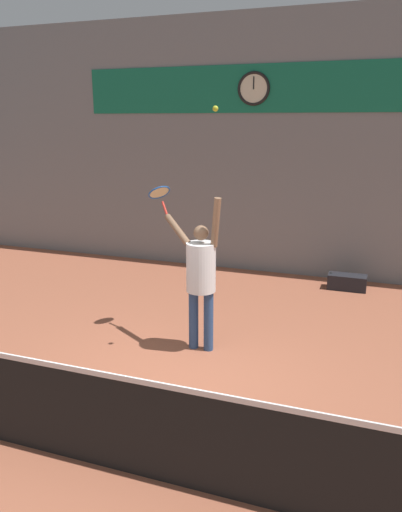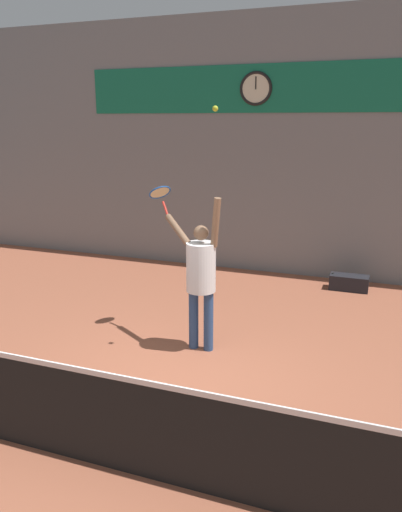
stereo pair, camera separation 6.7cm
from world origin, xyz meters
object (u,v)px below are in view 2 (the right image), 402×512
at_px(equipment_bag, 349,283).
at_px(tennis_racket, 160,194).
at_px(tennis_player, 201,273).
at_px(scoreboard_clock, 256,88).
at_px(water_bottle, 332,281).
at_px(tennis_ball, 215,109).

bearing_deg(equipment_bag, tennis_racket, -132.56).
xyz_separation_m(tennis_player, equipment_bag, (1.71, 3.24, -0.94)).
distance_m(scoreboard_clock, tennis_player, 4.58).
relative_size(scoreboard_clock, water_bottle, 2.19).
height_order(scoreboard_clock, tennis_ball, scoreboard_clock).
relative_size(tennis_racket, water_bottle, 1.47).
xyz_separation_m(tennis_player, tennis_ball, (0.22, -0.10, 2.08)).
distance_m(water_bottle, equipment_bag, 0.30).
distance_m(tennis_player, equipment_bag, 3.78).
xyz_separation_m(scoreboard_clock, equipment_bag, (2.01, -0.57, -3.46)).
bearing_deg(tennis_player, scoreboard_clock, 94.42).
height_order(tennis_player, equipment_bag, tennis_player).
height_order(tennis_player, tennis_ball, tennis_ball).
bearing_deg(tennis_ball, equipment_bag, 65.96).
bearing_deg(tennis_player, tennis_ball, -24.96).
bearing_deg(scoreboard_clock, tennis_ball, -82.48).
bearing_deg(scoreboard_clock, water_bottle, -17.86).
height_order(tennis_racket, water_bottle, tennis_racket).
bearing_deg(scoreboard_clock, tennis_player, -85.58).
relative_size(scoreboard_clock, tennis_racket, 1.49).
bearing_deg(water_bottle, equipment_bag, -3.97).
relative_size(tennis_player, water_bottle, 7.30).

